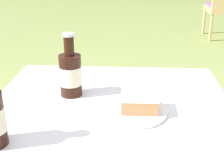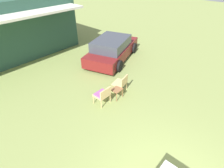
{
  "view_description": "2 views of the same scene",
  "coord_description": "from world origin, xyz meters",
  "px_view_note": "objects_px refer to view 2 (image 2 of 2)",
  "views": [
    {
      "loc": [
        0.06,
        -0.91,
        1.16
      ],
      "look_at": [
        0.0,
        0.1,
        0.73
      ],
      "focal_mm": 50.0,
      "sensor_mm": 36.0,
      "label": 1
    },
    {
      "loc": [
        -2.39,
        -0.28,
        4.77
      ],
      "look_at": [
        1.77,
        3.48,
        0.9
      ],
      "focal_mm": 28.0,
      "sensor_mm": 36.0,
      "label": 2
    }
  ],
  "objects_px": {
    "wicker_chair_cushioned": "(103,94)",
    "garden_side_table": "(117,90)",
    "wicker_chair_plain": "(121,83)",
    "parked_car": "(112,49)"
  },
  "relations": [
    {
      "from": "wicker_chair_cushioned",
      "to": "garden_side_table",
      "type": "xyz_separation_m",
      "value": [
        0.67,
        -0.17,
        -0.09
      ]
    },
    {
      "from": "wicker_chair_cushioned",
      "to": "wicker_chair_plain",
      "type": "distance_m",
      "value": 1.14
    },
    {
      "from": "wicker_chair_plain",
      "to": "garden_side_table",
      "type": "relative_size",
      "value": 1.77
    },
    {
      "from": "garden_side_table",
      "to": "wicker_chair_plain",
      "type": "bearing_deg",
      "value": 18.0
    },
    {
      "from": "wicker_chair_plain",
      "to": "garden_side_table",
      "type": "distance_m",
      "value": 0.5
    },
    {
      "from": "wicker_chair_cushioned",
      "to": "wicker_chair_plain",
      "type": "height_order",
      "value": "same"
    },
    {
      "from": "wicker_chair_cushioned",
      "to": "garden_side_table",
      "type": "bearing_deg",
      "value": 165.18
    },
    {
      "from": "wicker_chair_plain",
      "to": "garden_side_table",
      "type": "height_order",
      "value": "wicker_chair_plain"
    },
    {
      "from": "parked_car",
      "to": "garden_side_table",
      "type": "xyz_separation_m",
      "value": [
        -2.65,
        -2.64,
        -0.26
      ]
    },
    {
      "from": "parked_car",
      "to": "wicker_chair_plain",
      "type": "xyz_separation_m",
      "value": [
        -2.18,
        -2.49,
        -0.17
      ]
    }
  ]
}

